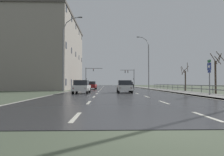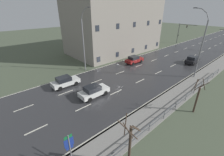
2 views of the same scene
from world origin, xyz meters
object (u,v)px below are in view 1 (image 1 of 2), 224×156
Objects in this scene: traffic_signal_left at (89,74)px; brick_building at (44,55)px; street_lamp_midground at (148,63)px; street_lamp_left_bank at (64,55)px; highway_sign at (209,73)px; car_mid_centre at (92,85)px; car_far_right at (124,86)px; car_far_left at (129,85)px; traffic_signal_right at (131,75)px; car_near_right at (82,87)px.

traffic_signal_left is 24.12m from brick_building.
street_lamp_left_bank is at bearing -140.64° from street_lamp_midground.
highway_sign reaches higher than car_mid_centre.
highway_sign is 10.31m from car_far_right.
street_lamp_midground is 0.99× the size of street_lamp_left_bank.
traffic_signal_left reaches higher than car_mid_centre.
car_far_left is 1.01× the size of car_mid_centre.
car_mid_centre is (2.76, -26.41, -3.37)m from traffic_signal_left.
street_lamp_midground is 9.18m from car_far_left.
traffic_signal_right reaches higher than car_far_right.
car_near_right is at bearing -122.96° from street_lamp_midground.
street_lamp_midground is at bearing 12.07° from car_mid_centre.
brick_building is (-22.94, 25.20, 5.08)m from highway_sign.
traffic_signal_left is (-14.34, 24.38, -1.19)m from street_lamp_midground.
street_lamp_midground is 1.90× the size of traffic_signal_right.
car_mid_centre is (-11.58, -2.03, -4.56)m from street_lamp_midground.
car_near_right is 0.99× the size of car_mid_centre.
traffic_signal_right is at bearing 0.97° from traffic_signal_left.
brick_building is (-15.60, 18.09, 6.47)m from car_far_right.
traffic_signal_left is at bearing -179.03° from traffic_signal_right.
street_lamp_midground is at bearing -59.53° from traffic_signal_left.
car_mid_centre is at bearing 120.29° from highway_sign.
street_lamp_left_bank is 11.60m from car_mid_centre.
traffic_signal_left is 26.76m from car_mid_centre.
car_far_left is 12.52m from car_mid_centre.
car_far_left is 23.88m from car_far_right.
car_far_left is 26.58m from car_near_right.
brick_building is at bearing 175.55° from street_lamp_midground.
car_far_right is at bearing -111.30° from street_lamp_midground.
car_far_left is (11.63, 19.46, -4.58)m from street_lamp_left_bank.
highway_sign is (0.95, -23.48, -3.16)m from street_lamp_midground.
brick_building reaches higher than car_far_left.
street_lamp_left_bank is 2.69× the size of car_far_right.
highway_sign reaches higher than car_far_right.
highway_sign is 34.45m from brick_building.
street_lamp_left_bank is 23.13m from car_far_left.
street_lamp_midground is 28.30m from traffic_signal_left.
traffic_signal_left is at bearing 94.94° from car_near_right.
traffic_signal_left is 0.26× the size of brick_building.
street_lamp_left_bank is at bearing -124.13° from car_far_left.
street_lamp_midground is 24.66m from traffic_signal_right.
car_mid_centre is at bearing 110.55° from car_far_right.
street_lamp_left_bank is at bearing 120.54° from car_near_right.
car_far_left is at bearing 16.55° from brick_building.
traffic_signal_left is at bearing 101.69° from car_far_right.
highway_sign is 13.82m from car_near_right.
highway_sign is at bearing -72.28° from traffic_signal_left.
car_near_right is at bearing -86.32° from traffic_signal_left.
street_lamp_midground reaches higher than car_mid_centre.
traffic_signal_left is 20.67m from car_far_left.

